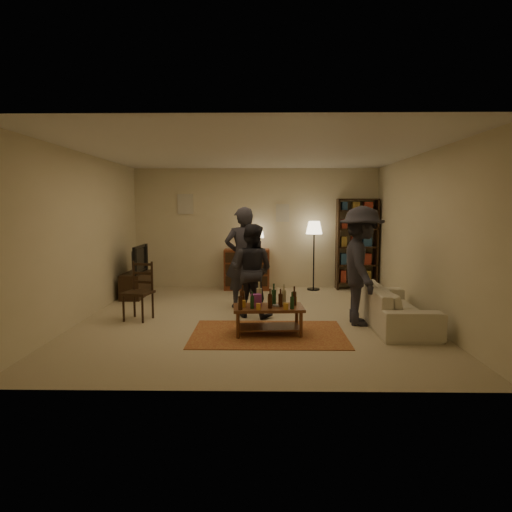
{
  "coord_description": "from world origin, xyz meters",
  "views": [
    {
      "loc": [
        0.17,
        -7.36,
        1.82
      ],
      "look_at": [
        0.05,
        0.1,
        1.03
      ],
      "focal_mm": 32.0,
      "sensor_mm": 36.0,
      "label": 1
    }
  ],
  "objects_px": {
    "dresser": "(247,268)",
    "person_by_sofa": "(361,266)",
    "bookshelf": "(357,243)",
    "person_left": "(243,257)",
    "sofa": "(394,306)",
    "tv_stand": "(136,278)",
    "coffee_table": "(268,309)",
    "dining_chair": "(140,289)",
    "person_right": "(251,271)",
    "floor_lamp": "(314,232)"
  },
  "relations": [
    {
      "from": "dining_chair",
      "to": "person_left",
      "type": "distance_m",
      "value": 1.94
    },
    {
      "from": "coffee_table",
      "to": "person_by_sofa",
      "type": "height_order",
      "value": "person_by_sofa"
    },
    {
      "from": "tv_stand",
      "to": "bookshelf",
      "type": "bearing_deg",
      "value": 11.8
    },
    {
      "from": "person_right",
      "to": "tv_stand",
      "type": "bearing_deg",
      "value": -12.08
    },
    {
      "from": "tv_stand",
      "to": "floor_lamp",
      "type": "height_order",
      "value": "floor_lamp"
    },
    {
      "from": "dresser",
      "to": "person_right",
      "type": "relative_size",
      "value": 0.87
    },
    {
      "from": "tv_stand",
      "to": "sofa",
      "type": "xyz_separation_m",
      "value": [
        4.64,
        -2.2,
        -0.08
      ]
    },
    {
      "from": "dining_chair",
      "to": "person_by_sofa",
      "type": "relative_size",
      "value": 0.52
    },
    {
      "from": "floor_lamp",
      "to": "bookshelf",
      "type": "bearing_deg",
      "value": 7.68
    },
    {
      "from": "bookshelf",
      "to": "person_left",
      "type": "height_order",
      "value": "bookshelf"
    },
    {
      "from": "sofa",
      "to": "tv_stand",
      "type": "bearing_deg",
      "value": 64.66
    },
    {
      "from": "bookshelf",
      "to": "person_by_sofa",
      "type": "height_order",
      "value": "bookshelf"
    },
    {
      "from": "dining_chair",
      "to": "tv_stand",
      "type": "distance_m",
      "value": 1.97
    },
    {
      "from": "dining_chair",
      "to": "person_right",
      "type": "xyz_separation_m",
      "value": [
        1.82,
        0.22,
        0.27
      ]
    },
    {
      "from": "coffee_table",
      "to": "person_left",
      "type": "relative_size",
      "value": 0.56
    },
    {
      "from": "person_left",
      "to": "person_right",
      "type": "height_order",
      "value": "person_left"
    },
    {
      "from": "dining_chair",
      "to": "person_right",
      "type": "height_order",
      "value": "person_right"
    },
    {
      "from": "person_right",
      "to": "sofa",
      "type": "bearing_deg",
      "value": -171.58
    },
    {
      "from": "dining_chair",
      "to": "person_left",
      "type": "xyz_separation_m",
      "value": [
        1.65,
        0.94,
        0.41
      ]
    },
    {
      "from": "dresser",
      "to": "person_right",
      "type": "bearing_deg",
      "value": -86.39
    },
    {
      "from": "coffee_table",
      "to": "floor_lamp",
      "type": "xyz_separation_m",
      "value": [
        1.05,
        3.59,
        0.91
      ]
    },
    {
      "from": "dresser",
      "to": "person_right",
      "type": "xyz_separation_m",
      "value": [
        0.16,
        -2.56,
        0.3
      ]
    },
    {
      "from": "floor_lamp",
      "to": "sofa",
      "type": "distance_m",
      "value": 3.33
    },
    {
      "from": "coffee_table",
      "to": "tv_stand",
      "type": "bearing_deg",
      "value": 134.33
    },
    {
      "from": "floor_lamp",
      "to": "person_right",
      "type": "height_order",
      "value": "person_right"
    },
    {
      "from": "coffee_table",
      "to": "dining_chair",
      "type": "distance_m",
      "value": 2.26
    },
    {
      "from": "sofa",
      "to": "person_right",
      "type": "relative_size",
      "value": 1.34
    },
    {
      "from": "person_right",
      "to": "person_by_sofa",
      "type": "height_order",
      "value": "person_by_sofa"
    },
    {
      "from": "floor_lamp",
      "to": "person_by_sofa",
      "type": "distance_m",
      "value": 3.03
    },
    {
      "from": "person_right",
      "to": "bookshelf",
      "type": "bearing_deg",
      "value": -108.61
    },
    {
      "from": "coffee_table",
      "to": "dresser",
      "type": "height_order",
      "value": "dresser"
    },
    {
      "from": "dining_chair",
      "to": "person_left",
      "type": "relative_size",
      "value": 0.52
    },
    {
      "from": "bookshelf",
      "to": "sofa",
      "type": "bearing_deg",
      "value": -90.82
    },
    {
      "from": "tv_stand",
      "to": "person_left",
      "type": "xyz_separation_m",
      "value": [
        2.24,
        -0.93,
        0.53
      ]
    },
    {
      "from": "coffee_table",
      "to": "person_by_sofa",
      "type": "relative_size",
      "value": 0.56
    },
    {
      "from": "dresser",
      "to": "person_by_sofa",
      "type": "height_order",
      "value": "person_by_sofa"
    },
    {
      "from": "dining_chair",
      "to": "floor_lamp",
      "type": "relative_size",
      "value": 0.63
    },
    {
      "from": "dresser",
      "to": "coffee_table",
      "type": "bearing_deg",
      "value": -83.33
    },
    {
      "from": "dining_chair",
      "to": "floor_lamp",
      "type": "distance_m",
      "value": 4.22
    },
    {
      "from": "tv_stand",
      "to": "person_by_sofa",
      "type": "distance_m",
      "value": 4.68
    },
    {
      "from": "coffee_table",
      "to": "tv_stand",
      "type": "distance_m",
      "value": 3.84
    },
    {
      "from": "coffee_table",
      "to": "floor_lamp",
      "type": "relative_size",
      "value": 0.68
    },
    {
      "from": "tv_stand",
      "to": "person_by_sofa",
      "type": "xyz_separation_m",
      "value": [
        4.13,
        -2.14,
        0.54
      ]
    },
    {
      "from": "floor_lamp",
      "to": "person_by_sofa",
      "type": "relative_size",
      "value": 0.83
    },
    {
      "from": "tv_stand",
      "to": "bookshelf",
      "type": "xyz_separation_m",
      "value": [
        4.69,
        0.98,
        0.65
      ]
    },
    {
      "from": "bookshelf",
      "to": "sofa",
      "type": "relative_size",
      "value": 0.97
    },
    {
      "from": "person_by_sofa",
      "to": "person_left",
      "type": "bearing_deg",
      "value": 59.71
    },
    {
      "from": "dining_chair",
      "to": "person_by_sofa",
      "type": "distance_m",
      "value": 3.57
    },
    {
      "from": "bookshelf",
      "to": "person_right",
      "type": "bearing_deg",
      "value": -130.87
    },
    {
      "from": "floor_lamp",
      "to": "dresser",
      "type": "bearing_deg",
      "value": 177.54
    }
  ]
}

